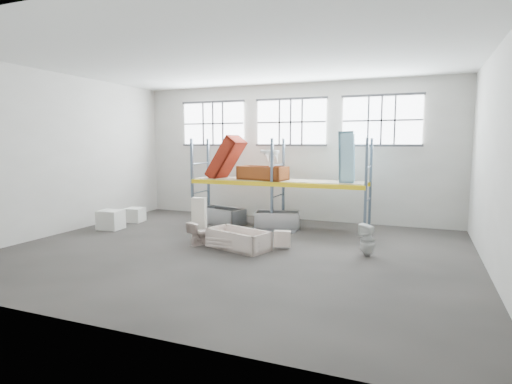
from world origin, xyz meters
The scene contains 34 objects.
floor centered at (0.00, 0.00, -0.05)m, with size 12.00×10.00×0.10m, color #46413D.
ceiling centered at (0.00, 0.00, 5.05)m, with size 12.00×10.00×0.10m, color silver.
wall_back centered at (0.00, 5.05, 2.50)m, with size 12.00×0.10×5.00m, color #AEAAA1.
wall_front centered at (0.00, -5.05, 2.50)m, with size 12.00×0.10×5.00m, color #B8B4AB.
wall_left centered at (-6.05, 0.00, 2.50)m, with size 0.10×10.00×5.00m, color #A09D94.
wall_right centered at (6.05, 0.00, 2.50)m, with size 0.10×10.00×5.00m, color #A09C93.
window_left centered at (-3.20, 4.94, 3.60)m, with size 2.60×0.04×1.60m, color white.
window_mid centered at (0.00, 4.94, 3.60)m, with size 2.60×0.04×1.60m, color white.
window_right centered at (3.20, 4.94, 3.60)m, with size 2.60×0.04×1.60m, color white.
rack_upright_la centered at (-3.00, 2.90, 1.50)m, with size 0.08×0.08×3.00m, color slate.
rack_upright_lb centered at (-3.00, 4.10, 1.50)m, with size 0.08×0.08×3.00m, color slate.
rack_upright_ma centered at (0.00, 2.90, 1.50)m, with size 0.08×0.08×3.00m, color slate.
rack_upright_mb centered at (0.00, 4.10, 1.50)m, with size 0.08×0.08×3.00m, color slate.
rack_upright_ra centered at (3.00, 2.90, 1.50)m, with size 0.08×0.08×3.00m, color slate.
rack_upright_rb centered at (3.00, 4.10, 1.50)m, with size 0.08×0.08×3.00m, color slate.
rack_beam_front centered at (0.00, 2.90, 1.50)m, with size 6.00×0.10×0.14m, color yellow.
rack_beam_back centered at (0.00, 4.10, 1.50)m, with size 6.00×0.10×0.14m, color yellow.
shelf_deck centered at (0.00, 3.50, 1.58)m, with size 5.90×1.10×0.03m, color gray.
wet_patch centered at (0.00, 2.70, 0.00)m, with size 1.80×1.80×0.00m, color black.
bathtub_beige centered at (0.00, 0.20, 0.26)m, with size 1.74×0.82×0.51m, color beige, non-canonical shape.
cistern_spare centered at (1.12, 0.61, 0.28)m, with size 0.44×0.21×0.42m, color beige.
sink_in_tub centered at (0.49, 0.52, 0.16)m, with size 0.40×0.40×0.14m, color #C2AE9E.
toilet_beige centered at (-1.19, 0.19, 0.33)m, with size 0.37×0.65×0.66m, color beige.
cistern_tall centered at (-1.52, 0.77, 0.62)m, with size 0.40×0.26×1.25m, color white.
toilet_white centered at (3.34, 0.77, 0.41)m, with size 0.37×0.38×0.82m, color silver.
steel_tub_left centered at (-1.89, 3.09, 0.29)m, with size 1.57×0.73×0.57m, color #AEB1B5, non-canonical shape.
steel_tub_right centered at (0.09, 3.21, 0.27)m, with size 1.49×0.69×0.55m, color #B7BBBF, non-canonical shape.
rust_tub_flat centered at (-0.51, 3.38, 1.82)m, with size 1.67×0.78×0.47m, color #93360C, non-canonical shape.
rust_tub_tilted centered at (-1.91, 3.41, 2.29)m, with size 1.68×0.79×0.47m, color #9A260F, non-canonical shape.
sink_on_shelf centered at (-0.15, 3.11, 2.09)m, with size 0.64×0.49×0.57m, color silver.
blue_tub_upright centered at (2.30, 3.57, 2.40)m, with size 1.63×0.76×0.46m, color #8ABED5, non-canonical shape.
bucket centered at (0.12, 0.02, 0.19)m, with size 0.32×0.32×0.37m, color white.
carton_near centered at (-4.97, 0.94, 0.31)m, with size 0.73×0.63×0.63m, color silver.
carton_far centered at (-5.07, 2.31, 0.25)m, with size 0.60×0.60×0.50m, color silver.
Camera 1 is at (4.53, -9.80, 2.86)m, focal length 29.06 mm.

